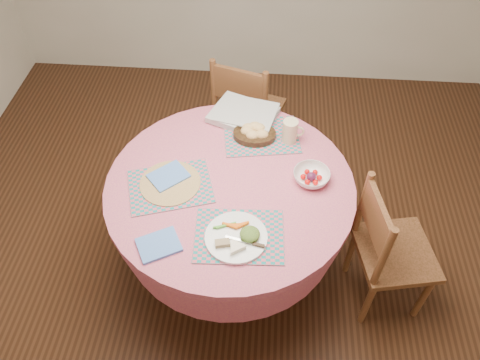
% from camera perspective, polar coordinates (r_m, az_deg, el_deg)
% --- Properties ---
extents(ground, '(4.00, 4.00, 0.00)m').
position_cam_1_polar(ground, '(2.91, -1.00, -10.25)').
color(ground, '#331C0F').
rests_on(ground, ground).
extents(dining_table, '(1.24, 1.24, 0.75)m').
position_cam_1_polar(dining_table, '(2.46, -1.16, -3.43)').
color(dining_table, '#D4636E').
rests_on(dining_table, ground).
extents(chair_right, '(0.45, 0.47, 0.86)m').
position_cam_1_polar(chair_right, '(2.55, 17.56, -8.01)').
color(chair_right, brown).
rests_on(chair_right, ground).
extents(chair_back, '(0.51, 0.50, 0.89)m').
position_cam_1_polar(chair_back, '(3.16, 0.73, 8.53)').
color(chair_back, brown).
rests_on(chair_back, ground).
extents(placemat_front, '(0.41, 0.32, 0.01)m').
position_cam_1_polar(placemat_front, '(2.11, -0.10, -6.81)').
color(placemat_front, '#167C7B').
rests_on(placemat_front, dining_table).
extents(placemat_left, '(0.47, 0.41, 0.01)m').
position_cam_1_polar(placemat_left, '(2.32, -8.49, -0.79)').
color(placemat_left, '#167C7B').
rests_on(placemat_left, dining_table).
extents(placemat_back, '(0.44, 0.36, 0.01)m').
position_cam_1_polar(placemat_back, '(2.55, 2.63, 5.38)').
color(placemat_back, '#167C7B').
rests_on(placemat_back, dining_table).
extents(wicker_trivet, '(0.30, 0.30, 0.01)m').
position_cam_1_polar(wicker_trivet, '(2.33, -8.50, -0.39)').
color(wicker_trivet, '#9C7C43').
rests_on(wicker_trivet, dining_table).
extents(napkin_near, '(0.22, 0.21, 0.01)m').
position_cam_1_polar(napkin_near, '(2.11, -9.87, -7.80)').
color(napkin_near, '#507ECF').
rests_on(napkin_near, dining_table).
extents(napkin_far, '(0.23, 0.22, 0.01)m').
position_cam_1_polar(napkin_far, '(2.35, -8.71, 0.46)').
color(napkin_far, '#507ECF').
rests_on(napkin_far, placemat_left).
extents(dinner_plate, '(0.28, 0.28, 0.05)m').
position_cam_1_polar(dinner_plate, '(2.08, -0.30, -6.98)').
color(dinner_plate, white).
rests_on(dinner_plate, placemat_front).
extents(bread_bowl, '(0.23, 0.23, 0.08)m').
position_cam_1_polar(bread_bowl, '(2.52, 1.76, 5.84)').
color(bread_bowl, black).
rests_on(bread_bowl, placemat_back).
extents(latte_mug, '(0.12, 0.08, 0.13)m').
position_cam_1_polar(latte_mug, '(2.49, 6.17, 5.95)').
color(latte_mug, beige).
rests_on(latte_mug, placemat_back).
extents(fruit_bowl, '(0.23, 0.23, 0.06)m').
position_cam_1_polar(fruit_bowl, '(2.33, 8.69, 0.42)').
color(fruit_bowl, white).
rests_on(fruit_bowl, dining_table).
extents(newspaper_stack, '(0.42, 0.38, 0.04)m').
position_cam_1_polar(newspaper_stack, '(2.64, 0.46, 8.03)').
color(newspaper_stack, silver).
rests_on(newspaper_stack, dining_table).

